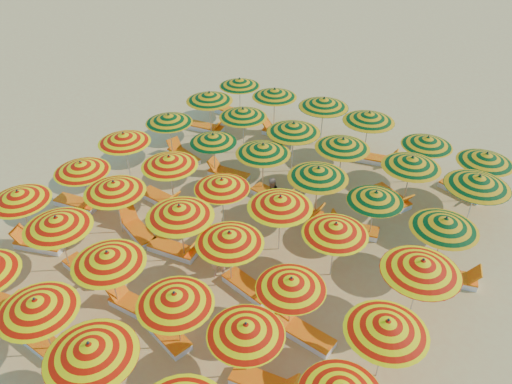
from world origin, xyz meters
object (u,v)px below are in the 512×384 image
umbrella_17 (387,326)px  umbrella_26 (263,149)px  umbrella_2 (36,305)px  umbrella_6 (19,196)px  beachgoer_a (219,259)px  umbrella_23 (422,266)px  lounger_13 (174,250)px  lounger_16 (161,198)px  umbrella_8 (108,258)px  lounger_2 (39,340)px  lounger_8 (165,332)px  umbrella_27 (318,173)px  lounger_24 (392,197)px  umbrella_31 (243,113)px  umbrella_15 (230,238)px  lounger_18 (228,174)px  umbrella_10 (246,329)px  umbrella_22 (335,229)px  umbrella_24 (169,118)px  umbrella_33 (343,143)px  lounger_20 (301,212)px  lounger_23 (207,127)px  umbrella_35 (479,181)px  umbrella_28 (376,196)px  lounger_17 (183,155)px  lounger_27 (377,159)px  beachgoer_b (271,195)px  umbrella_13 (114,187)px  umbrella_16 (291,283)px  umbrella_39 (369,117)px  umbrella_12 (81,167)px  umbrella_29 (445,224)px  umbrella_38 (324,103)px  lounger_5 (39,244)px  umbrella_9 (175,299)px  umbrella_14 (180,211)px  umbrella_36 (240,82)px  umbrella_19 (169,161)px  lounger_11 (78,203)px  umbrella_37 (275,93)px  lounger_22 (450,277)px  umbrella_40 (427,141)px  umbrella_34 (412,162)px  lounger_28 (462,190)px  umbrella_21 (280,202)px  lounger_19 (273,196)px  umbrella_32 (294,128)px

umbrella_17 → umbrella_26: (-7.21, 5.05, 0.03)m
umbrella_2 → umbrella_26: 9.57m
umbrella_6 → beachgoer_a: 6.92m
umbrella_23 → lounger_13: size_ratio=1.38×
umbrella_2 → lounger_16: (-2.64, 6.72, -1.77)m
umbrella_8 → lounger_2: umbrella_8 is taller
lounger_8 → umbrella_27: bearing=-83.3°
lounger_24 → umbrella_31: bearing=-152.4°
umbrella_15 → umbrella_23: 5.39m
umbrella_31 → lounger_18: bearing=-70.5°
umbrella_10 → umbrella_22: size_ratio=0.82×
umbrella_24 → umbrella_6: bearing=-89.7°
umbrella_10 → umbrella_33: umbrella_33 is taller
lounger_20 → lounger_23: same height
umbrella_35 → umbrella_26: bearing=-161.8°
umbrella_28 → lounger_17: size_ratio=1.13×
lounger_27 → beachgoer_b: bearing=-123.4°
umbrella_13 → umbrella_16: bearing=-1.1°
umbrella_35 → lounger_16: bearing=-152.3°
umbrella_17 → umbrella_39: bearing=117.8°
lounger_8 → umbrella_17: bearing=-144.8°
umbrella_12 → beachgoer_b: bearing=35.4°
umbrella_29 → umbrella_38: bearing=144.4°
umbrella_8 → lounger_5: 4.60m
umbrella_9 → beachgoer_a: size_ratio=1.59×
umbrella_14 → umbrella_36: 10.61m
umbrella_19 → umbrella_24: 3.60m
lounger_11 → umbrella_37: bearing=60.3°
umbrella_31 → umbrella_36: size_ratio=1.19×
umbrella_26 → umbrella_31: (-2.49, 2.02, -0.03)m
umbrella_15 → umbrella_36: size_ratio=1.03×
lounger_22 → umbrella_24: bearing=158.9°
lounger_23 → umbrella_40: bearing=-2.0°
umbrella_31 → umbrella_34: size_ratio=1.13×
umbrella_15 → lounger_28: umbrella_15 is taller
lounger_22 → lounger_5: bearing=-169.9°
lounger_13 → umbrella_21: bearing=27.7°
lounger_22 → lounger_13: bearing=-171.5°
lounger_5 → lounger_11: same height
lounger_20 → beachgoer_b: beachgoer_b is taller
lounger_17 → umbrella_35: bearing=-156.2°
umbrella_17 → umbrella_19: bearing=165.9°
umbrella_12 → umbrella_34: bearing=36.7°
lounger_27 → lounger_28: size_ratio=1.00×
umbrella_31 → lounger_19: 4.18m
lounger_22 → beachgoer_a: size_ratio=1.27×
umbrella_26 → umbrella_32: umbrella_32 is taller
lounger_17 → umbrella_14: bearing=145.6°
lounger_19 → umbrella_28: bearing=5.3°
lounger_11 → lounger_19: same height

